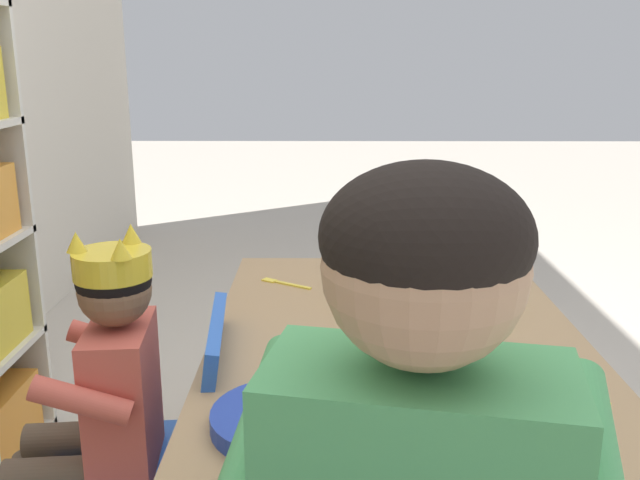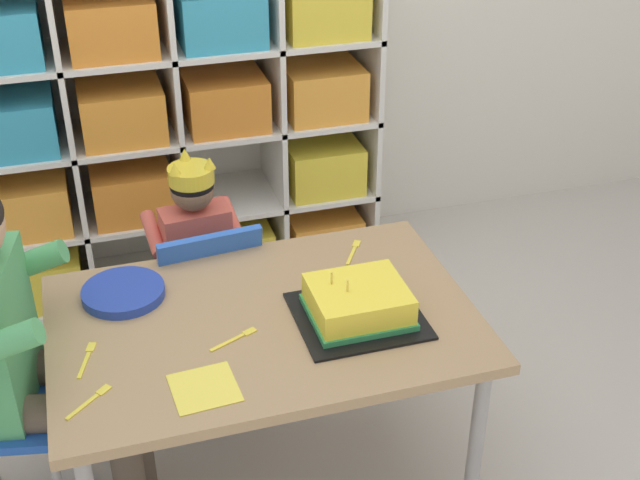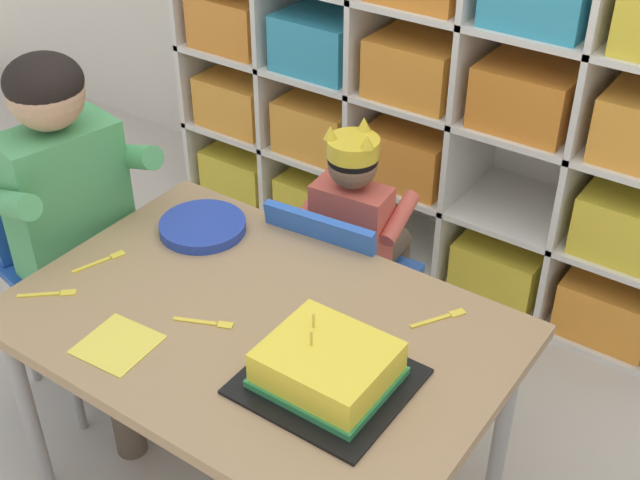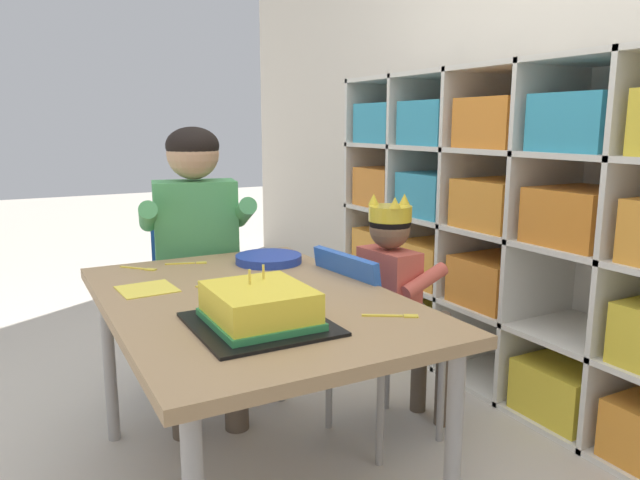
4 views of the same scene
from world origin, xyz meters
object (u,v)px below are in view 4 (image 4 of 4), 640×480
Objects in this scene: birthday_cake_on_tray at (259,309)px; fork_by_napkin at (394,316)px; paper_plate_stack at (269,259)px; fork_beside_plate_stack at (140,269)px; classroom_chair_adult_side at (197,287)px; classroom_chair_blue at (371,330)px; child_with_crown at (399,287)px; fork_near_cake_tray at (215,291)px; fork_scattered_mid_table at (189,263)px; adult_helper_seated at (198,237)px; activity_table at (250,314)px.

fork_by_napkin is (0.09, 0.31, -0.04)m from birthday_cake_on_tray.
paper_plate_stack reaches higher than fork_beside_plate_stack.
fork_beside_plate_stack is at bearing -122.66° from classroom_chair_adult_side.
classroom_chair_blue is at bearing -160.67° from fork_beside_plate_stack.
child_with_crown is 0.64m from fork_near_cake_tray.
child_with_crown is 6.20× the size of fork_scattered_mid_table.
adult_helper_seated reaches higher than fork_scattered_mid_table.
child_with_crown is at bearing -90.48° from classroom_chair_blue.
adult_helper_seated is at bearing -99.03° from fork_scattered_mid_table.
classroom_chair_adult_side is (-0.63, -0.50, -0.09)m from child_with_crown.
birthday_cake_on_tray reaches higher than fork_by_napkin.
fork_by_napkin is 1.13× the size of fork_beside_plate_stack.
adult_helper_seated is 7.80× the size of fork_scattered_mid_table.
birthday_cake_on_tray is 0.33m from fork_by_napkin.
paper_plate_stack is (-0.34, 0.20, 0.07)m from activity_table.
classroom_chair_blue is 5.93× the size of fork_beside_plate_stack.
birthday_cake_on_tray reaches higher than classroom_chair_adult_side.
child_with_crown is at bearing 167.14° from fork_scattered_mid_table.
fork_scattered_mid_table is at bearing -131.35° from fork_beside_plate_stack.
activity_table is 0.26m from birthday_cake_on_tray.
classroom_chair_adult_side is (-0.73, 0.06, -0.11)m from activity_table.
fork_beside_plate_stack is at bearing 55.16° from classroom_chair_blue.
adult_helper_seated reaches higher than fork_near_cake_tray.
classroom_chair_adult_side is (-0.64, -0.39, 0.04)m from classroom_chair_blue.
classroom_chair_blue is 5.25× the size of fork_by_napkin.
classroom_chair_blue is 0.75m from classroom_chair_adult_side.
adult_helper_seated is 0.54m from fork_near_cake_tray.
birthday_cake_on_tray reaches higher than classroom_chair_blue.
paper_plate_stack reaches higher than fork_scattered_mid_table.
birthday_cake_on_tray is at bearing 155.93° from fork_near_cake_tray.
paper_plate_stack is at bearing -55.01° from fork_by_napkin.
fork_beside_plate_stack is (-0.79, -0.44, 0.00)m from fork_by_napkin.
paper_plate_stack is (-0.25, -0.36, 0.09)m from child_with_crown.
activity_table is 0.49m from classroom_chair_blue.
adult_helper_seated is 0.97m from fork_by_napkin.
activity_table is 0.63m from adult_helper_seated.
fork_near_cake_tray is (-0.00, -0.53, 0.21)m from classroom_chair_blue.
classroom_chair_blue is 0.97× the size of classroom_chair_adult_side.
adult_helper_seated is at bearing -90.00° from classroom_chair_adult_side.
adult_helper_seated is at bearing 32.50° from classroom_chair_blue.
classroom_chair_adult_side is 0.65× the size of adult_helper_seated.
child_with_crown is 6.63× the size of fork_by_napkin.
classroom_chair_adult_side is at bearing -35.78° from fork_near_cake_tray.
fork_by_napkin is at bearing 147.81° from classroom_chair_blue.
fork_near_cake_tray is 0.52m from fork_by_napkin.
adult_helper_seated is 0.32m from paper_plate_stack.
fork_by_napkin is at bearing -167.19° from fork_near_cake_tray.
paper_plate_stack is at bearing 172.84° from fork_scattered_mid_table.
adult_helper_seated reaches higher than classroom_chair_blue.
classroom_chair_adult_side is at bearing -160.09° from paper_plate_stack.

